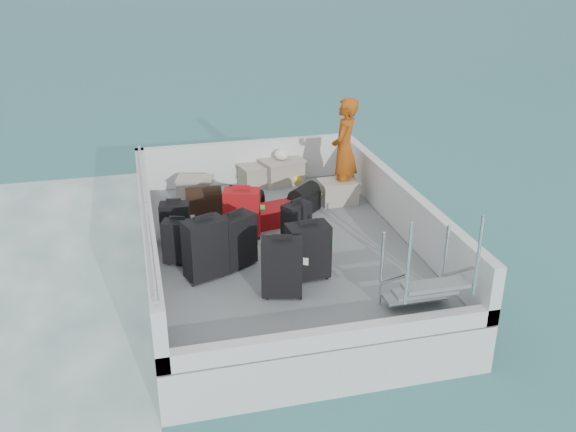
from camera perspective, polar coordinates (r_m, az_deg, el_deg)
name	(u,v)px	position (r m, az deg, el deg)	size (l,w,h in m)	color
ground	(281,283)	(8.97, -0.64, -5.95)	(160.00, 160.00, 0.00)	#1C5862
ferry_hull	(281,264)	(8.83, -0.65, -4.26)	(3.60, 5.00, 0.60)	silver
deck	(281,243)	(8.69, -0.66, -2.46)	(3.30, 4.70, 0.02)	slate
deck_fittings	(312,225)	(8.32, 2.16, -0.80)	(3.60, 5.00, 0.90)	silver
suitcase_0	(205,249)	(7.73, -7.37, -2.95)	(0.49, 0.28, 0.76)	black
suitcase_1	(179,242)	(8.15, -9.68, -2.34)	(0.38, 0.22, 0.58)	black
suitcase_2	(175,223)	(8.71, -9.98, -0.62)	(0.39, 0.23, 0.57)	black
suitcase_3	(282,268)	(7.31, -0.55, -4.66)	(0.46, 0.27, 0.70)	black
suitcase_4	(236,241)	(7.97, -4.63, -2.24)	(0.47, 0.28, 0.69)	black
suitcase_5	(242,213)	(8.78, -4.11, 0.26)	(0.49, 0.29, 0.67)	#B00D1B
suitcase_6	(308,252)	(7.68, 1.77, -3.18)	(0.51, 0.30, 0.70)	black
suitcase_7	(296,222)	(8.63, 0.76, -0.57)	(0.39, 0.22, 0.55)	black
suitcase_8	(275,215)	(9.23, -1.20, 0.12)	(0.43, 0.65, 0.26)	#B00D1B
duffel_0	(204,203)	(9.61, -7.47, 1.12)	(0.53, 0.30, 0.32)	black
duffel_1	(245,204)	(9.53, -3.83, 1.09)	(0.51, 0.30, 0.32)	black
duffel_2	(304,202)	(9.59, 1.44, 1.27)	(0.51, 0.30, 0.32)	black
crate_0	(195,189)	(10.18, -8.24, 2.38)	(0.52, 0.36, 0.31)	#A9A193
crate_1	(258,176)	(10.62, -2.73, 3.58)	(0.55, 0.38, 0.33)	#A9A193
crate_2	(282,172)	(10.69, -0.54, 3.91)	(0.64, 0.44, 0.39)	#A9A193
crate_3	(338,193)	(9.94, 4.50, 2.09)	(0.55, 0.38, 0.33)	#A9A193
yellow_bag	(294,178)	(10.69, 0.49, 3.43)	(0.28, 0.26, 0.22)	yellow
white_bag	(282,156)	(10.60, -0.55, 5.35)	(0.24, 0.24, 0.18)	white
passenger	(344,150)	(9.85, 5.02, 5.84)	(0.60, 0.39, 1.62)	#D55E14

